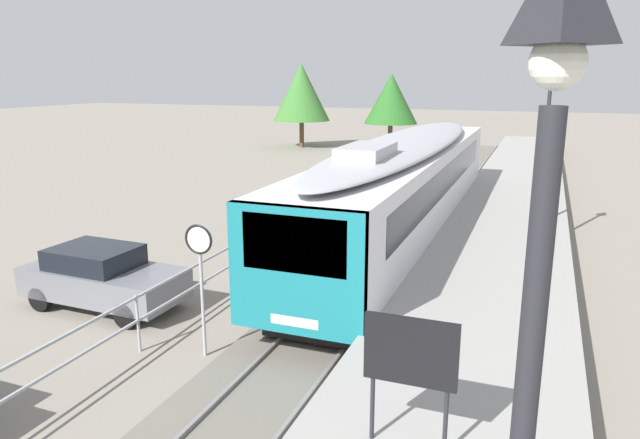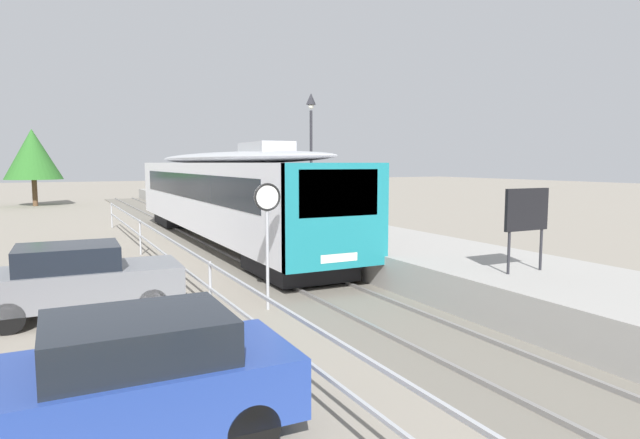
% 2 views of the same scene
% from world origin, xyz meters
% --- Properties ---
extents(ground_plane, '(160.00, 160.00, 0.00)m').
position_xyz_m(ground_plane, '(-3.00, 22.00, 0.00)').
color(ground_plane, gray).
extents(track_rails, '(3.20, 60.00, 0.14)m').
position_xyz_m(track_rails, '(0.00, 22.00, 0.03)').
color(track_rails, '#6B665B').
rests_on(track_rails, ground).
extents(commuter_train, '(2.82, 18.89, 3.74)m').
position_xyz_m(commuter_train, '(0.00, 21.87, 2.14)').
color(commuter_train, silver).
rests_on(commuter_train, track_rails).
extents(station_platform, '(3.90, 60.00, 0.90)m').
position_xyz_m(station_platform, '(3.25, 22.00, 0.45)').
color(station_platform, '#999691').
rests_on(station_platform, ground).
extents(platform_lamp_mid_platform, '(0.34, 0.34, 5.35)m').
position_xyz_m(platform_lamp_mid_platform, '(4.27, 22.75, 4.62)').
color(platform_lamp_mid_platform, '#232328').
rests_on(platform_lamp_mid_platform, station_platform).
extents(platform_notice_board, '(1.20, 0.08, 1.80)m').
position_xyz_m(platform_notice_board, '(2.90, 9.55, 2.19)').
color(platform_notice_board, '#232328').
rests_on(platform_notice_board, station_platform).
extents(speed_limit_sign, '(0.61, 0.10, 2.81)m').
position_xyz_m(speed_limit_sign, '(-1.92, 12.30, 2.12)').
color(speed_limit_sign, '#9EA0A5').
rests_on(speed_limit_sign, ground).
extents(carpark_fence, '(0.06, 36.06, 1.25)m').
position_xyz_m(carpark_fence, '(-3.30, 12.00, 0.91)').
color(carpark_fence, '#9EA0A5').
rests_on(carpark_fence, ground).
extents(parked_hatchback_blue, '(4.02, 1.81, 1.53)m').
position_xyz_m(parked_hatchback_blue, '(-5.54, 7.60, 0.79)').
color(parked_hatchback_blue, navy).
rests_on(parked_hatchback_blue, ground).
extents(parked_hatchback_grey, '(4.06, 1.90, 1.53)m').
position_xyz_m(parked_hatchback_grey, '(-5.66, 13.68, 0.79)').
color(parked_hatchback_grey, slate).
rests_on(parked_hatchback_grey, ground).
extents(tree_behind_station_far, '(4.06, 4.06, 5.75)m').
position_xyz_m(tree_behind_station_far, '(-6.91, 47.05, 3.86)').
color(tree_behind_station_far, brown).
rests_on(tree_behind_station_far, ground).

